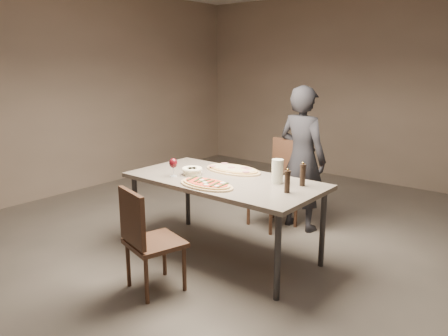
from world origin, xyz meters
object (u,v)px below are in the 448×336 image
Objects in this scene: bread_basket at (192,170)px; chair_near at (145,235)px; pepper_mill_left at (303,175)px; carafe at (277,171)px; zucchini_pizza at (206,184)px; diner at (302,159)px; chair_far at (279,178)px; ham_pizza at (233,169)px; dining_table at (224,185)px.

bread_basket is 0.93m from chair_near.
chair_near is (-0.72, -1.15, -0.37)m from pepper_mill_left.
carafe is 0.25× the size of chair_near.
zucchini_pizza is at bearing -140.63° from pepper_mill_left.
chair_far is at bearing 23.35° from diner.
bread_basket is 0.94× the size of pepper_mill_left.
chair_near is (0.28, -0.83, -0.32)m from bread_basket.
chair_near reaches higher than zucchini_pizza.
zucchini_pizza reaches higher than ham_pizza.
dining_table is 3.33× the size of zucchini_pizza.
dining_table is at bearing 107.08° from chair_far.
pepper_mill_left reaches higher than chair_near.
carafe is at bearing -162.97° from pepper_mill_left.
chair_far is (-0.71, 0.77, -0.31)m from pepper_mill_left.
pepper_mill_left is at bearing 72.93° from chair_near.
bread_basket is at bearing -162.15° from pepper_mill_left.
chair_far reaches higher than chair_near.
diner reaches higher than carafe.
zucchini_pizza is 0.58m from ham_pizza.
pepper_mill_left is at bearing 147.37° from chair_far.
bread_basket reaches higher than ham_pizza.
pepper_mill_left is 1.41m from chair_near.
pepper_mill_left reaches higher than chair_far.
chair_near is at bearing -71.67° from bread_basket.
carafe reaches higher than ham_pizza.
bread_basket is 1.27m from diner.
bread_basket reaches higher than zucchini_pizza.
pepper_mill_left is at bearing 126.17° from diner.
chair_far is at bearing 92.39° from dining_table.
pepper_mill_left reaches higher than ham_pizza.
ham_pizza is 3.11× the size of bread_basket.
dining_table is 0.73m from pepper_mill_left.
chair_near is at bearing 104.51° from chair_far.
dining_table is at bearing -160.16° from pepper_mill_left.
ham_pizza is 2.93× the size of pepper_mill_left.
chair_near is (0.06, -1.19, -0.29)m from ham_pizza.
ham_pizza reaches higher than dining_table.
pepper_mill_left is at bearing -2.10° from ham_pizza.
dining_table is 1.88× the size of chair_far.
ham_pizza is at bearing 169.72° from carafe.
carafe reaches higher than bread_basket.
pepper_mill_left is 0.22m from carafe.
bread_basket is at bearing -161.92° from carafe.
carafe is (0.57, -0.10, 0.09)m from ham_pizza.
zucchini_pizza is 2.75× the size of bread_basket.
chair_near is at bearing -121.93° from pepper_mill_left.
carafe is 0.14× the size of diner.
carafe is at bearing 135.53° from chair_far.
zucchini_pizza is at bearing -132.84° from carafe.
chair_near is at bearing -93.03° from dining_table.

